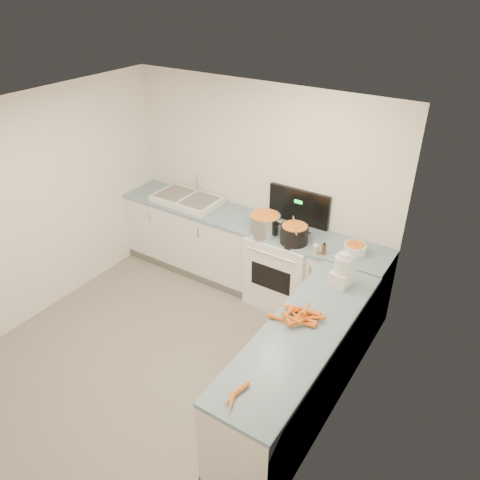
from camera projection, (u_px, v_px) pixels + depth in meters
The scene contains 19 objects.
floor at pixel (158, 364), 4.84m from camera, with size 3.50×4.00×0.00m, color gray, non-canonical shape.
ceiling at pixel (129, 127), 3.57m from camera, with size 3.50×4.00×0.00m, color white, non-canonical shape.
wall_back at pixel (260, 187), 5.65m from camera, with size 3.50×2.50×0.00m, color white, non-canonical shape.
wall_left at pixel (25, 215), 5.02m from camera, with size 4.00×2.50×0.00m, color white, non-canonical shape.
wall_right at pixel (325, 336), 3.38m from camera, with size 4.00×2.50×0.00m, color white, non-canonical shape.
counter_back at pixel (246, 253), 5.83m from camera, with size 3.50×0.62×0.94m.
counter_right at pixel (300, 371), 4.14m from camera, with size 0.62×2.20×0.94m.
stove at pixel (284, 266), 5.56m from camera, with size 0.76×0.65×1.36m.
sink at pixel (187, 199), 5.99m from camera, with size 0.86×0.52×0.31m.
steel_pot at pixel (265, 225), 5.25m from camera, with size 0.34×0.34×0.25m, color silver.
black_pot at pixel (294, 235), 5.09m from camera, with size 0.31×0.31×0.22m, color black.
wooden_spoon at pixel (295, 225), 5.03m from camera, with size 0.02×0.02×0.41m, color #AD7A47.
mixing_bowl at pixel (355, 249), 4.91m from camera, with size 0.24×0.24×0.11m, color white.
extract_bottle at pixel (324, 249), 4.90m from camera, with size 0.05×0.05×0.11m, color #593319.
spice_jar at pixel (316, 250), 4.90m from camera, with size 0.06×0.06×0.10m, color #E5B266.
food_processor at pixel (342, 271), 4.38m from camera, with size 0.19×0.23×0.35m.
carrot_pile at pixel (299, 316), 4.01m from camera, with size 0.45×0.40×0.09m.
peeled_carrots at pixel (235, 396), 3.28m from camera, with size 0.11×0.30×0.04m.
peelings at pixel (174, 192), 6.08m from camera, with size 0.22×0.24×0.01m.
Camera 1 is at (2.62, -2.48, 3.57)m, focal length 35.00 mm.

